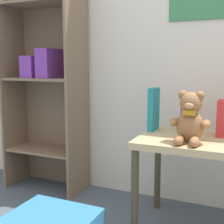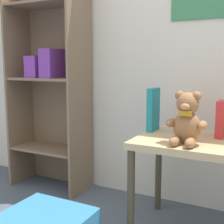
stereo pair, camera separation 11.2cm
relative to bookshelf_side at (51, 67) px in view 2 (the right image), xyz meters
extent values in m
cube|color=silver|center=(0.93, 0.16, 0.34)|extent=(4.80, 0.06, 2.50)
cube|color=#7F664C|center=(-0.28, -0.04, -0.08)|extent=(0.02, 0.30, 1.65)
cube|color=#7F664C|center=(0.28, -0.04, -0.08)|extent=(0.02, 0.30, 1.65)
cube|color=#7F664C|center=(0.00, 0.10, -0.08)|extent=(0.58, 0.02, 1.65)
cube|color=#7F664C|center=(0.00, -0.04, -0.61)|extent=(0.54, 0.27, 0.02)
cube|color=#7F664C|center=(0.00, -0.04, -0.08)|extent=(0.54, 0.27, 0.02)
cube|color=#7F664C|center=(0.00, -0.04, 0.44)|extent=(0.54, 0.27, 0.02)
cube|color=purple|center=(-0.07, -0.05, 0.00)|extent=(0.10, 0.21, 0.16)
cube|color=purple|center=(0.07, -0.05, 0.03)|extent=(0.10, 0.21, 0.20)
cube|color=tan|center=(1.14, -0.24, -0.38)|extent=(0.63, 0.49, 0.04)
cylinder|color=#453A29|center=(0.86, -0.46, -0.65)|extent=(0.04, 0.04, 0.50)
cylinder|color=#453A29|center=(0.86, -0.03, -0.65)|extent=(0.04, 0.04, 0.50)
ellipsoid|color=#99663D|center=(1.11, -0.35, -0.29)|extent=(0.14, 0.10, 0.16)
sphere|color=#99663D|center=(1.11, -0.35, -0.17)|extent=(0.11, 0.11, 0.11)
sphere|color=#99663D|center=(1.07, -0.35, -0.13)|extent=(0.05, 0.05, 0.05)
sphere|color=#99663D|center=(1.15, -0.35, -0.13)|extent=(0.05, 0.05, 0.05)
ellipsoid|color=tan|center=(1.11, -0.40, -0.18)|extent=(0.05, 0.03, 0.03)
ellipsoid|color=#99663D|center=(1.03, -0.36, -0.27)|extent=(0.04, 0.09, 0.04)
ellipsoid|color=#99663D|center=(1.19, -0.36, -0.27)|extent=(0.04, 0.09, 0.04)
ellipsoid|color=#99663D|center=(1.07, -0.43, -0.34)|extent=(0.05, 0.10, 0.05)
ellipsoid|color=#99663D|center=(1.15, -0.43, -0.34)|extent=(0.05, 0.10, 0.05)
cube|color=#C68419|center=(1.11, -0.39, -0.21)|extent=(0.06, 0.02, 0.02)
cube|color=teal|center=(0.86, -0.15, -0.24)|extent=(0.04, 0.13, 0.25)
cube|color=purple|center=(1.05, -0.14, -0.27)|extent=(0.04, 0.11, 0.20)
cube|color=red|center=(1.24, -0.13, -0.27)|extent=(0.04, 0.13, 0.20)
camera|label=1|loc=(1.38, -1.90, 0.02)|focal=50.00mm
camera|label=2|loc=(1.48, -1.86, 0.02)|focal=50.00mm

